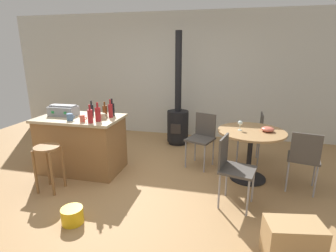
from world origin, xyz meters
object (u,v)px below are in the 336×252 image
at_px(bottle_2, 90,116).
at_px(kitchen_island, 82,144).
at_px(folding_chair_far, 232,165).
at_px(cup_2, 103,116).
at_px(bottle_1, 111,110).
at_px(folding_chair_left, 304,157).
at_px(cup_0, 82,118).
at_px(bottle_5, 112,109).
at_px(plastic_bucket, 72,216).
at_px(bottle_4, 105,110).
at_px(toolbox, 63,111).
at_px(serving_bowl, 268,129).
at_px(wood_stove, 178,118).
at_px(bottle_3, 98,114).
at_px(wine_glass, 240,123).
at_px(cardboard_box, 293,242).
at_px(wooden_stool, 48,158).
at_px(dining_table, 251,142).
at_px(folding_chair_right, 253,133).
at_px(bottle_0, 92,110).
at_px(cup_1, 70,117).
at_px(folding_chair_near, 202,136).

bearing_deg(bottle_2, kitchen_island, 141.02).
relative_size(folding_chair_far, cup_2, 7.35).
bearing_deg(kitchen_island, bottle_1, 10.26).
height_order(folding_chair_left, cup_0, cup_0).
xyz_separation_m(bottle_5, plastic_bucket, (0.15, -1.49, -0.90)).
bearing_deg(bottle_5, bottle_4, -162.84).
distance_m(toolbox, serving_bowl, 3.12).
bearing_deg(cup_0, kitchen_island, 129.11).
relative_size(kitchen_island, wood_stove, 0.57).
distance_m(bottle_3, cup_0, 0.23).
distance_m(toolbox, plastic_bucket, 1.83).
bearing_deg(wine_glass, bottle_3, -167.96).
height_order(kitchen_island, folding_chair_far, kitchen_island).
relative_size(folding_chair_far, toolbox, 2.03).
relative_size(bottle_1, bottle_5, 1.04).
distance_m(bottle_3, cardboard_box, 2.84).
xyz_separation_m(wooden_stool, bottle_3, (0.50, 0.52, 0.52)).
height_order(folding_chair_left, toolbox, toolbox).
distance_m(bottle_2, plastic_bucket, 1.37).
height_order(dining_table, folding_chair_right, folding_chair_right).
distance_m(dining_table, wood_stove, 1.90).
height_order(wooden_stool, plastic_bucket, wooden_stool).
height_order(wood_stove, bottle_5, wood_stove).
xyz_separation_m(bottle_0, cup_0, (0.08, -0.41, -0.04)).
bearing_deg(cup_1, cup_2, 23.48).
height_order(folding_chair_near, bottle_1, bottle_1).
xyz_separation_m(toolbox, cardboard_box, (3.18, -1.35, -0.77)).
xyz_separation_m(bottle_4, cardboard_box, (2.53, -1.48, -0.78)).
distance_m(dining_table, folding_chair_left, 0.72).
xyz_separation_m(dining_table, plastic_bucket, (-1.98, -1.57, -0.49)).
bearing_deg(cup_1, folding_chair_left, 4.92).
xyz_separation_m(dining_table, folding_chair_near, (-0.75, 0.35, -0.06)).
distance_m(wood_stove, bottle_0, 1.88).
xyz_separation_m(bottle_5, cardboard_box, (2.42, -1.51, -0.80)).
xyz_separation_m(bottle_1, bottle_2, (-0.14, -0.37, -0.01)).
height_order(folding_chair_right, serving_bowl, folding_chair_right).
bearing_deg(toolbox, bottle_4, 11.39).
xyz_separation_m(kitchen_island, bottle_5, (0.46, 0.20, 0.55)).
xyz_separation_m(wood_stove, bottle_3, (-0.84, -1.78, 0.45)).
xyz_separation_m(wooden_stool, cardboard_box, (2.98, -0.62, -0.28)).
bearing_deg(folding_chair_near, dining_table, -24.83).
height_order(folding_chair_right, bottle_2, bottle_2).
relative_size(dining_table, bottle_0, 4.15).
bearing_deg(folding_chair_far, bottle_3, 170.62).
distance_m(kitchen_island, plastic_bucket, 1.47).
xyz_separation_m(kitchen_island, wooden_stool, (-0.10, -0.69, 0.03)).
height_order(toolbox, bottle_3, bottle_3).
relative_size(folding_chair_left, bottle_3, 3.11).
relative_size(toolbox, cup_1, 3.45).
xyz_separation_m(folding_chair_near, bottle_4, (-1.49, -0.46, 0.45)).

